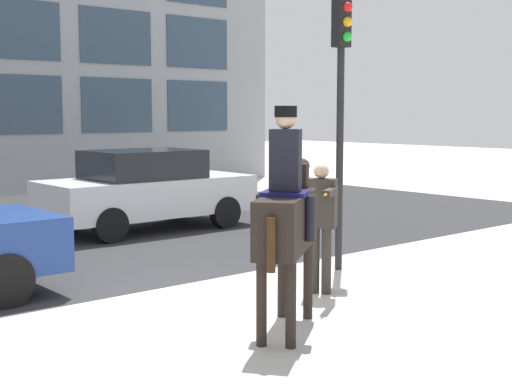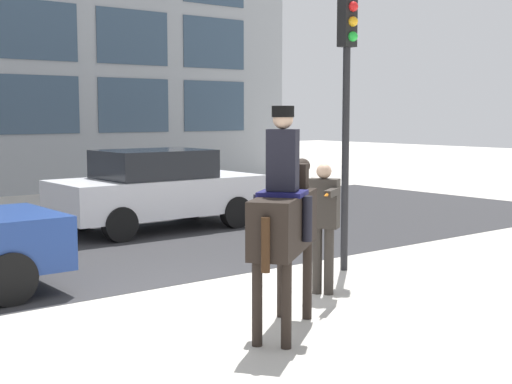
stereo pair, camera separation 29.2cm
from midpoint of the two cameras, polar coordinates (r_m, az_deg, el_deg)
ground_plane at (r=9.56m, az=-5.33°, el=-8.26°), size 80.00×80.00×0.00m
road_surface at (r=13.71m, az=-16.19°, el=-4.03°), size 25.29×8.50×0.01m
mounted_horse_lead at (r=7.78m, az=3.39°, el=-1.94°), size 1.69×1.37×2.48m
pedestrian_bystander at (r=9.45m, az=6.33°, el=-2.07°), size 0.72×0.78×1.75m
street_car_far_lane at (r=14.89m, az=-7.34°, el=0.27°), size 4.35×1.96×1.66m
traffic_light at (r=10.88m, az=8.06°, el=8.07°), size 0.24×0.29×4.11m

